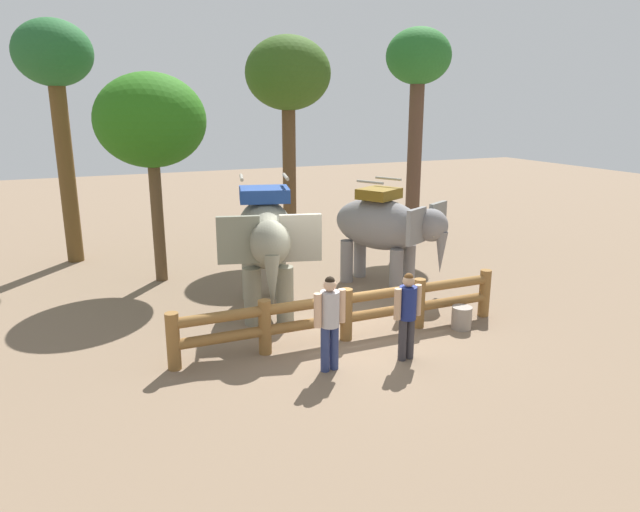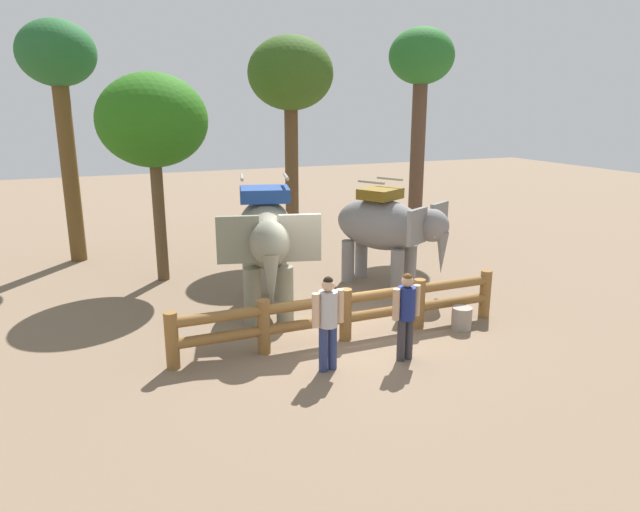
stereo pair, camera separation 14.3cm
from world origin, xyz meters
name	(u,v)px [view 2 (the right image)]	position (x,y,z in m)	size (l,w,h in m)	color
ground_plane	(343,337)	(0.00, 0.00, 0.00)	(60.00, 60.00, 0.00)	#7A634D
log_fence	(346,311)	(0.00, -0.10, 0.60)	(6.96, 0.28, 1.05)	brown
elephant_near_left	(266,238)	(-0.96, 1.93, 1.72)	(2.34, 3.65, 3.05)	gray
elephant_center	(386,227)	(2.42, 2.67, 1.53)	(2.56, 3.18, 2.73)	gray
tourist_woman_in_black	(406,310)	(0.61, -1.35, 0.95)	(0.58, 0.35, 1.65)	#322F34
tourist_man_in_blue	(328,317)	(-0.86, -1.20, 1.00)	(0.61, 0.36, 1.72)	navy
tree_far_left	(421,71)	(5.82, 6.76, 5.54)	(2.07, 2.07, 6.87)	brown
tree_back_center	(153,122)	(-2.74, 5.44, 4.09)	(2.74, 2.74, 5.30)	brown
tree_far_right	(291,79)	(1.62, 7.34, 5.26)	(2.58, 2.58, 6.52)	brown
tree_deep_back	(58,68)	(-4.79, 8.42, 5.48)	(2.11, 2.11, 6.77)	brown
feed_bucket	(462,318)	(2.45, -0.54, 0.24)	(0.42, 0.42, 0.48)	gray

